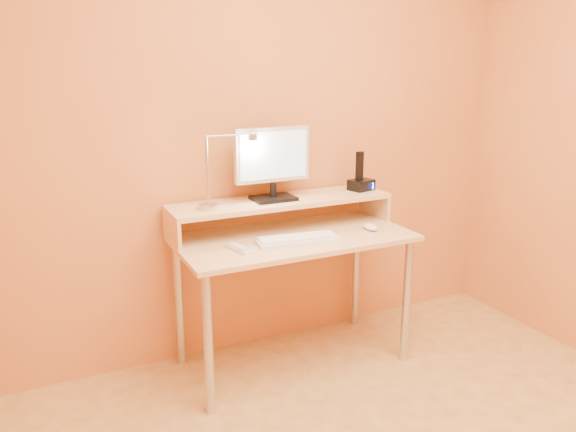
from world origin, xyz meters
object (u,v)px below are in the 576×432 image
monitor_panel (272,155)px  lamp_base (209,206)px  keyboard (298,240)px  mouse (371,227)px  remote_control (238,249)px  phone_dock (361,185)px

monitor_panel → lamp_base: monitor_panel is taller
keyboard → mouse: (0.44, 0.02, 0.01)m
keyboard → remote_control: 0.31m
mouse → monitor_panel: bearing=149.4°
keyboard → remote_control: keyboard is taller
phone_dock → remote_control: bearing=-178.2°
monitor_panel → remote_control: size_ratio=2.40×
keyboard → mouse: bearing=10.7°
phone_dock → mouse: phone_dock is taller
remote_control → phone_dock: bearing=3.7°
lamp_base → phone_dock: (0.91, 0.03, 0.02)m
monitor_panel → lamp_base: size_ratio=4.12×
lamp_base → remote_control: 0.28m
keyboard → mouse: mouse is taller
monitor_panel → phone_dock: bearing=-2.0°
monitor_panel → remote_control: 0.55m
keyboard → remote_control: bearing=-175.2°
mouse → phone_dock: bearing=67.8°
lamp_base → phone_dock: size_ratio=0.77×
lamp_base → mouse: bearing=-14.4°
phone_dock → keyboard: bearing=-168.3°
phone_dock → keyboard: size_ratio=0.32×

